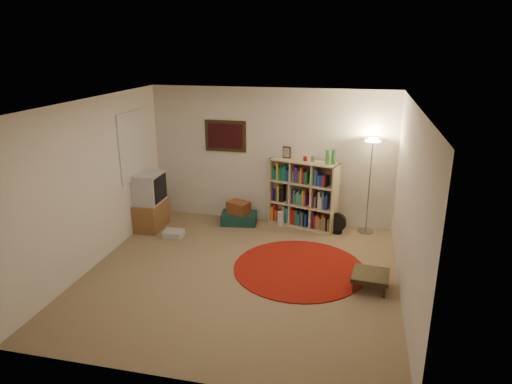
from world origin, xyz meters
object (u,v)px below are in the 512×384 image
at_px(bookshelf, 302,195).
at_px(side_table, 371,276).
at_px(floor_fan, 337,223).
at_px(floor_lamp, 372,154).
at_px(suitcase, 239,218).
at_px(tv_stand, 149,202).

height_order(bookshelf, side_table, bookshelf).
bearing_deg(floor_fan, floor_lamp, 37.92).
distance_m(floor_fan, suitcase, 1.83).
relative_size(floor_lamp, side_table, 3.23).
height_order(floor_lamp, suitcase, floor_lamp).
bearing_deg(side_table, tv_stand, 161.00).
bearing_deg(floor_fan, side_table, -54.95).
xyz_separation_m(bookshelf, floor_lamp, (1.17, -0.04, 0.83)).
relative_size(floor_lamp, floor_fan, 4.49).
xyz_separation_m(floor_lamp, floor_fan, (-0.50, -0.18, -1.24)).
xyz_separation_m(floor_lamp, suitcase, (-2.33, -0.12, -1.33)).
bearing_deg(bookshelf, tv_stand, -148.68).
distance_m(tv_stand, side_table, 4.17).
relative_size(bookshelf, tv_stand, 1.44).
distance_m(floor_lamp, side_table, 2.37).
xyz_separation_m(bookshelf, side_table, (1.22, -2.06, -0.41)).
height_order(floor_lamp, side_table, floor_lamp).
bearing_deg(floor_fan, bookshelf, 179.92).
xyz_separation_m(floor_lamp, tv_stand, (-3.88, -0.67, -0.93)).
distance_m(floor_lamp, floor_fan, 1.35).
bearing_deg(floor_lamp, bookshelf, 177.83).
bearing_deg(bookshelf, floor_lamp, 14.44).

